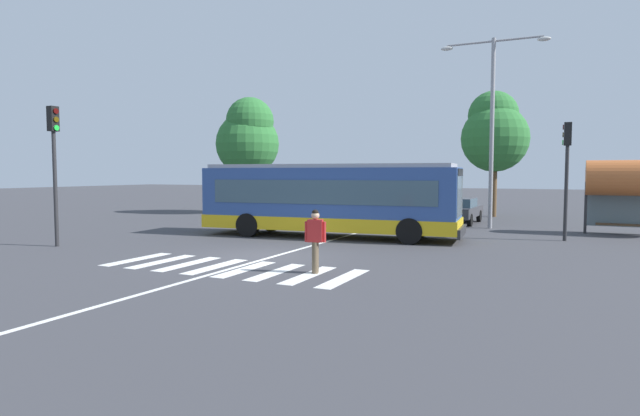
{
  "coord_description": "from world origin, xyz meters",
  "views": [
    {
      "loc": [
        8.82,
        -14.53,
        2.7
      ],
      "look_at": [
        -0.12,
        4.34,
        1.3
      ],
      "focal_mm": 29.55,
      "sensor_mm": 36.0,
      "label": 1
    }
  ],
  "objects_px": {
    "parked_car_silver": "(365,206)",
    "background_tree_right": "(494,132)",
    "parked_car_champagne": "(407,208)",
    "twin_arm_street_lamp": "(492,112)",
    "city_transit_bus": "(329,199)",
    "traffic_light_far_corner": "(567,162)",
    "traffic_light_near_corner": "(54,154)",
    "pedestrian_crossing_street": "(315,237)",
    "parked_car_charcoal": "(459,209)",
    "background_tree_left": "(248,137)"
  },
  "relations": [
    {
      "from": "parked_car_champagne",
      "to": "twin_arm_street_lamp",
      "type": "relative_size",
      "value": 0.51
    },
    {
      "from": "parked_car_silver",
      "to": "traffic_light_far_corner",
      "type": "bearing_deg",
      "value": -28.34
    },
    {
      "from": "traffic_light_far_corner",
      "to": "background_tree_right",
      "type": "bearing_deg",
      "value": 110.75
    },
    {
      "from": "parked_car_champagne",
      "to": "traffic_light_near_corner",
      "type": "bearing_deg",
      "value": -120.33
    },
    {
      "from": "parked_car_silver",
      "to": "background_tree_left",
      "type": "relative_size",
      "value": 0.6
    },
    {
      "from": "twin_arm_street_lamp",
      "to": "parked_car_champagne",
      "type": "bearing_deg",
      "value": 159.55
    },
    {
      "from": "parked_car_champagne",
      "to": "traffic_light_far_corner",
      "type": "distance_m",
      "value": 9.94
    },
    {
      "from": "parked_car_silver",
      "to": "parked_car_champagne",
      "type": "height_order",
      "value": "same"
    },
    {
      "from": "city_transit_bus",
      "to": "parked_car_charcoal",
      "type": "distance_m",
      "value": 9.23
    },
    {
      "from": "city_transit_bus",
      "to": "traffic_light_far_corner",
      "type": "distance_m",
      "value": 9.56
    },
    {
      "from": "twin_arm_street_lamp",
      "to": "background_tree_right",
      "type": "relative_size",
      "value": 1.18
    },
    {
      "from": "parked_car_champagne",
      "to": "background_tree_left",
      "type": "xyz_separation_m",
      "value": [
        -11.09,
        1.15,
        4.26
      ]
    },
    {
      "from": "parked_car_silver",
      "to": "background_tree_left",
      "type": "xyz_separation_m",
      "value": [
        -8.54,
        0.86,
        4.26
      ]
    },
    {
      "from": "parked_car_silver",
      "to": "background_tree_right",
      "type": "xyz_separation_m",
      "value": [
        6.45,
        5.14,
        4.42
      ]
    },
    {
      "from": "city_transit_bus",
      "to": "pedestrian_crossing_street",
      "type": "height_order",
      "value": "city_transit_bus"
    },
    {
      "from": "parked_car_champagne",
      "to": "parked_car_charcoal",
      "type": "relative_size",
      "value": 1.03
    },
    {
      "from": "city_transit_bus",
      "to": "parked_car_silver",
      "type": "distance_m",
      "value": 8.7
    },
    {
      "from": "twin_arm_street_lamp",
      "to": "background_tree_right",
      "type": "distance_m",
      "value": 7.23
    },
    {
      "from": "parked_car_silver",
      "to": "traffic_light_far_corner",
      "type": "distance_m",
      "value": 12.23
    },
    {
      "from": "city_transit_bus",
      "to": "parked_car_charcoal",
      "type": "xyz_separation_m",
      "value": [
        3.81,
        8.37,
        -0.82
      ]
    },
    {
      "from": "parked_car_charcoal",
      "to": "twin_arm_street_lamp",
      "type": "bearing_deg",
      "value": -45.4
    },
    {
      "from": "parked_car_champagne",
      "to": "traffic_light_far_corner",
      "type": "xyz_separation_m",
      "value": [
        8.0,
        -5.4,
        2.37
      ]
    },
    {
      "from": "parked_car_silver",
      "to": "parked_car_champagne",
      "type": "bearing_deg",
      "value": -6.51
    },
    {
      "from": "traffic_light_far_corner",
      "to": "background_tree_right",
      "type": "height_order",
      "value": "background_tree_right"
    },
    {
      "from": "city_transit_bus",
      "to": "twin_arm_street_lamp",
      "type": "relative_size",
      "value": 1.22
    },
    {
      "from": "pedestrian_crossing_street",
      "to": "traffic_light_near_corner",
      "type": "distance_m",
      "value": 11.12
    },
    {
      "from": "background_tree_left",
      "to": "parked_car_champagne",
      "type": "bearing_deg",
      "value": -5.92
    },
    {
      "from": "parked_car_champagne",
      "to": "parked_car_charcoal",
      "type": "xyz_separation_m",
      "value": [
        2.82,
        0.14,
        0.0
      ]
    },
    {
      "from": "city_transit_bus",
      "to": "parked_car_champagne",
      "type": "bearing_deg",
      "value": 83.13
    },
    {
      "from": "city_transit_bus",
      "to": "background_tree_right",
      "type": "distance_m",
      "value": 14.95
    },
    {
      "from": "traffic_light_far_corner",
      "to": "background_tree_right",
      "type": "xyz_separation_m",
      "value": [
        -4.1,
        10.83,
        2.05
      ]
    },
    {
      "from": "city_transit_bus",
      "to": "parked_car_champagne",
      "type": "distance_m",
      "value": 8.33
    },
    {
      "from": "parked_car_champagne",
      "to": "twin_arm_street_lamp",
      "type": "bearing_deg",
      "value": -20.45
    },
    {
      "from": "traffic_light_near_corner",
      "to": "traffic_light_far_corner",
      "type": "distance_m",
      "value": 19.45
    },
    {
      "from": "background_tree_right",
      "to": "twin_arm_street_lamp",
      "type": "bearing_deg",
      "value": -83.84
    },
    {
      "from": "parked_car_champagne",
      "to": "background_tree_right",
      "type": "bearing_deg",
      "value": 54.31
    },
    {
      "from": "city_transit_bus",
      "to": "traffic_light_far_corner",
      "type": "xyz_separation_m",
      "value": [
        9.0,
        2.83,
        1.55
      ]
    },
    {
      "from": "parked_car_silver",
      "to": "twin_arm_street_lamp",
      "type": "distance_m",
      "value": 8.95
    },
    {
      "from": "background_tree_left",
      "to": "background_tree_right",
      "type": "distance_m",
      "value": 15.59
    },
    {
      "from": "parked_car_champagne",
      "to": "traffic_light_near_corner",
      "type": "distance_m",
      "value": 17.71
    },
    {
      "from": "pedestrian_crossing_street",
      "to": "parked_car_charcoal",
      "type": "xyz_separation_m",
      "value": [
        0.83,
        15.85,
        -0.2
      ]
    },
    {
      "from": "city_transit_bus",
      "to": "parked_car_champagne",
      "type": "relative_size",
      "value": 2.39
    },
    {
      "from": "parked_car_silver",
      "to": "traffic_light_far_corner",
      "type": "height_order",
      "value": "traffic_light_far_corner"
    },
    {
      "from": "pedestrian_crossing_street",
      "to": "twin_arm_street_lamp",
      "type": "height_order",
      "value": "twin_arm_street_lamp"
    },
    {
      "from": "parked_car_charcoal",
      "to": "parked_car_silver",
      "type": "bearing_deg",
      "value": 178.39
    },
    {
      "from": "pedestrian_crossing_street",
      "to": "parked_car_charcoal",
      "type": "bearing_deg",
      "value": 87.01
    },
    {
      "from": "pedestrian_crossing_street",
      "to": "background_tree_right",
      "type": "relative_size",
      "value": 0.22
    },
    {
      "from": "twin_arm_street_lamp",
      "to": "parked_car_charcoal",
      "type": "bearing_deg",
      "value": 134.6
    },
    {
      "from": "traffic_light_far_corner",
      "to": "background_tree_left",
      "type": "bearing_deg",
      "value": 161.06
    },
    {
      "from": "traffic_light_far_corner",
      "to": "pedestrian_crossing_street",
      "type": "bearing_deg",
      "value": -120.26
    }
  ]
}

